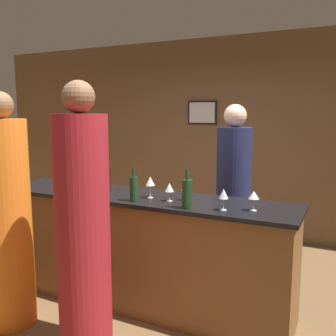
{
  "coord_description": "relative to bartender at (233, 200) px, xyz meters",
  "views": [
    {
      "loc": [
        1.69,
        -2.83,
        1.75
      ],
      "look_at": [
        0.25,
        0.1,
        1.27
      ],
      "focal_mm": 40.0,
      "sensor_mm": 36.0,
      "label": 1
    }
  ],
  "objects": [
    {
      "name": "wine_bottle_0",
      "position": [
        -0.05,
        -1.09,
        0.28
      ],
      "size": [
        0.08,
        0.08,
        0.31
      ],
      "color": "#19381E",
      "rests_on": "bar_counter"
    },
    {
      "name": "guest_1",
      "position": [
        -1.41,
        -1.62,
        0.03
      ],
      "size": [
        0.39,
        0.39,
        1.92
      ],
      "color": "orange",
      "rests_on": "ground_plane"
    },
    {
      "name": "guest_0",
      "position": [
        -0.62,
        -1.64,
        0.06
      ],
      "size": [
        0.38,
        0.38,
        1.97
      ],
      "color": "maroon",
      "rests_on": "ground_plane"
    },
    {
      "name": "wine_glass_1",
      "position": [
        0.43,
        -0.93,
        0.28
      ],
      "size": [
        0.08,
        0.08,
        0.15
      ],
      "color": "silver",
      "rests_on": "bar_counter"
    },
    {
      "name": "back_wall",
      "position": [
        -0.64,
        1.5,
        0.55
      ],
      "size": [
        8.0,
        0.08,
        2.8
      ],
      "color": "brown",
      "rests_on": "ground_plane"
    },
    {
      "name": "wine_bottle_1",
      "position": [
        -0.97,
        -0.83,
        0.28
      ],
      "size": [
        0.08,
        0.08,
        0.31
      ],
      "color": "black",
      "rests_on": "bar_counter"
    },
    {
      "name": "wine_glass_4",
      "position": [
        -1.43,
        -0.96,
        0.28
      ],
      "size": [
        0.06,
        0.06,
        0.16
      ],
      "color": "silver",
      "rests_on": "bar_counter"
    },
    {
      "name": "wine_glass_6",
      "position": [
        0.22,
        -1.02,
        0.29
      ],
      "size": [
        0.07,
        0.07,
        0.17
      ],
      "color": "silver",
      "rests_on": "bar_counter"
    },
    {
      "name": "wine_glass_3",
      "position": [
        -0.48,
        -0.89,
        0.31
      ],
      "size": [
        0.08,
        0.08,
        0.19
      ],
      "color": "silver",
      "rests_on": "bar_counter"
    },
    {
      "name": "bar_counter",
      "position": [
        -0.64,
        -0.85,
        -0.34
      ],
      "size": [
        2.84,
        0.65,
        1.02
      ],
      "color": "brown",
      "rests_on": "ground_plane"
    },
    {
      "name": "wine_glass_2",
      "position": [
        -0.28,
        -0.93,
        0.28
      ],
      "size": [
        0.08,
        0.08,
        0.15
      ],
      "color": "silver",
      "rests_on": "bar_counter"
    },
    {
      "name": "wine_glass_5",
      "position": [
        -1.87,
        -1.11,
        0.28
      ],
      "size": [
        0.08,
        0.08,
        0.15
      ],
      "color": "silver",
      "rests_on": "bar_counter"
    },
    {
      "name": "wine_bottle_2",
      "position": [
        -0.55,
        -1.06,
        0.27
      ],
      "size": [
        0.07,
        0.07,
        0.28
      ],
      "color": "#19381E",
      "rests_on": "bar_counter"
    },
    {
      "name": "wine_glass_0",
      "position": [
        -0.17,
        -0.85,
        0.28
      ],
      "size": [
        0.06,
        0.06,
        0.16
      ],
      "color": "silver",
      "rests_on": "bar_counter"
    },
    {
      "name": "ground_plane",
      "position": [
        -0.64,
        -0.85,
        -0.86
      ],
      "size": [
        14.0,
        14.0,
        0.0
      ],
      "primitive_type": "plane",
      "color": "brown"
    },
    {
      "name": "bartender",
      "position": [
        0.0,
        0.0,
        0.0
      ],
      "size": [
        0.35,
        0.35,
        1.84
      ],
      "rotation": [
        0.0,
        0.0,
        3.14
      ],
      "color": "#1E234C",
      "rests_on": "ground_plane"
    }
  ]
}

